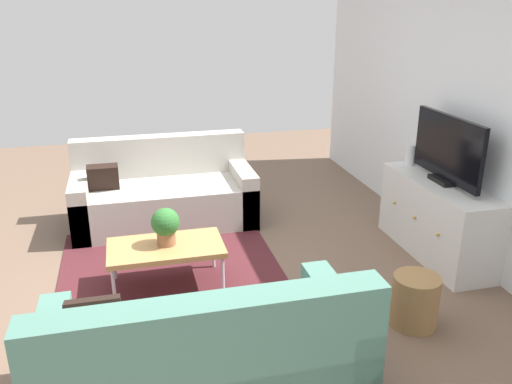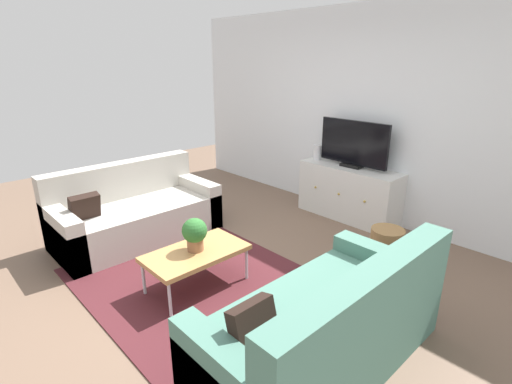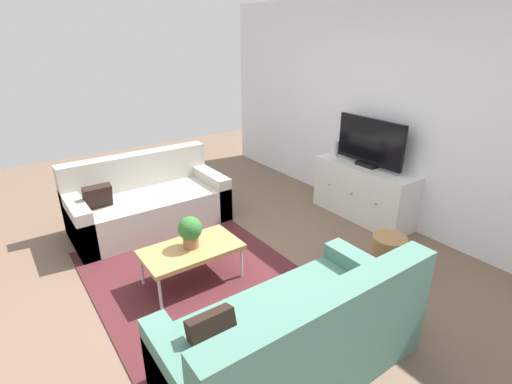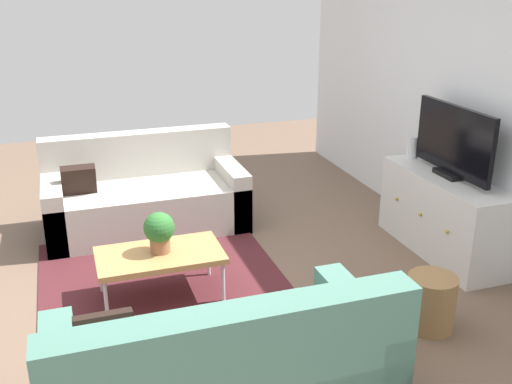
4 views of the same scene
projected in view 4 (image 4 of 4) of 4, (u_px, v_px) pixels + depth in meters
name	position (u px, v px, depth m)	size (l,w,h in m)	color
ground_plane	(188.00, 294.00, 4.59)	(10.00, 10.00, 0.00)	brown
wall_back	(486.00, 99.00, 4.88)	(6.40, 0.12, 2.70)	white
area_rug	(169.00, 296.00, 4.54)	(2.50, 1.90, 0.01)	#4C1E23
couch_left_side	(144.00, 197.00, 5.74)	(0.90, 1.84, 0.87)	#B2ADA3
couch_right_side	(225.00, 380.00, 3.18)	(0.90, 1.84, 0.87)	#4C7A6B
coffee_table	(160.00, 256.00, 4.42)	(0.53, 0.93, 0.38)	#B7844C
potted_plant	(159.00, 230.00, 4.36)	(0.23, 0.23, 0.31)	#936042
tv_console	(443.00, 215.00, 5.15)	(1.36, 0.47, 0.71)	silver
flat_screen_tv	(454.00, 142.00, 4.93)	(0.97, 0.16, 0.60)	black
glass_vase	(412.00, 147.00, 5.49)	(0.11, 0.11, 0.20)	silver
wicker_basket	(431.00, 302.00, 4.10)	(0.34, 0.34, 0.39)	#9E7547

